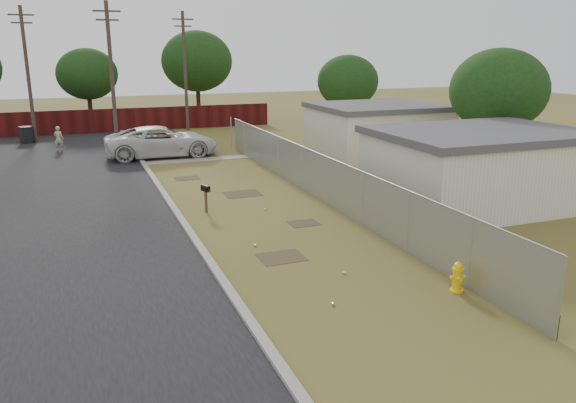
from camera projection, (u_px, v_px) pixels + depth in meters
name	position (u px, v px, depth m)	size (l,w,h in m)	color
ground	(257.00, 212.00, 22.21)	(120.00, 120.00, 0.00)	brown
street	(73.00, 182.00, 27.13)	(15.10, 60.00, 0.12)	black
chainlink_fence	(318.00, 181.00, 24.00)	(0.10, 27.06, 2.02)	#999DA2
privacy_fence	(80.00, 122.00, 42.42)	(30.00, 0.12, 1.80)	#450E0F
utility_poles	(112.00, 72.00, 38.32)	(12.60, 8.24, 9.00)	#44362D
houses	(422.00, 146.00, 27.96)	(9.30, 17.24, 3.10)	white
horizon_trees	(171.00, 71.00, 42.50)	(33.32, 31.94, 7.78)	black
fire_hydrant	(458.00, 277.00, 14.88)	(0.44, 0.44, 0.87)	yellow
mailbox	(206.00, 191.00, 22.00)	(0.32, 0.48, 1.11)	brown
pickup_truck	(162.00, 141.00, 33.42)	(3.03, 6.58, 1.83)	silver
pedestrian	(59.00, 139.00, 35.38)	(0.57, 0.37, 1.56)	tan
trash_bin	(26.00, 135.00, 38.25)	(1.00, 0.97, 1.14)	black
scattered_litter	(294.00, 252.00, 17.80)	(1.79, 8.94, 0.07)	silver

